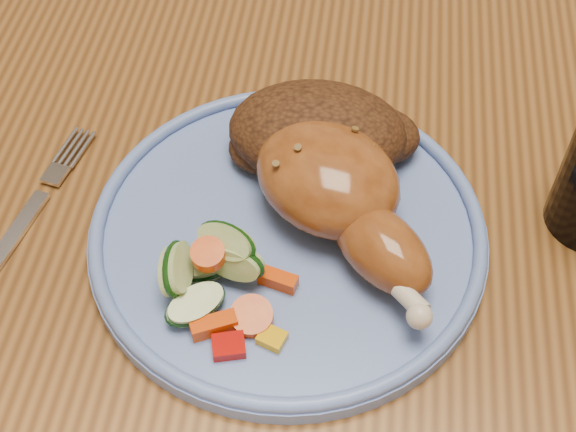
{
  "coord_description": "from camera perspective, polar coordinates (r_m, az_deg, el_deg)",
  "views": [
    {
      "loc": [
        -0.02,
        -0.44,
        1.2
      ],
      "look_at": [
        -0.06,
        -0.1,
        0.78
      ],
      "focal_mm": 50.0,
      "sensor_mm": 36.0,
      "label": 1
    }
  ],
  "objects": [
    {
      "name": "dining_table",
      "position": [
        0.69,
        6.4,
        0.61
      ],
      "size": [
        0.9,
        1.4,
        0.75
      ],
      "color": "brown",
      "rests_on": "ground"
    },
    {
      "name": "plate",
      "position": [
        0.56,
        0.0,
        -1.33
      ],
      "size": [
        0.28,
        0.28,
        0.01
      ],
      "primitive_type": "cylinder",
      "color": "#5C77BE",
      "rests_on": "dining_table"
    },
    {
      "name": "plate_rim",
      "position": [
        0.55,
        0.0,
        -0.65
      ],
      "size": [
        0.27,
        0.27,
        0.01
      ],
      "primitive_type": "torus",
      "color": "#5C77BE",
      "rests_on": "plate"
    },
    {
      "name": "chicken_leg",
      "position": [
        0.54,
        3.73,
        1.57
      ],
      "size": [
        0.16,
        0.17,
        0.06
      ],
      "color": "brown",
      "rests_on": "plate"
    },
    {
      "name": "rice_pilaf",
      "position": [
        0.58,
        2.37,
        5.85
      ],
      "size": [
        0.14,
        0.09,
        0.06
      ],
      "color": "#422310",
      "rests_on": "plate"
    },
    {
      "name": "vegetable_pile",
      "position": [
        0.51,
        -5.38,
        -4.22
      ],
      "size": [
        0.09,
        0.1,
        0.05
      ],
      "color": "#A50A05",
      "rests_on": "plate"
    },
    {
      "name": "fork",
      "position": [
        0.6,
        -18.22,
        -0.23
      ],
      "size": [
        0.04,
        0.15,
        0.0
      ],
      "color": "silver",
      "rests_on": "dining_table"
    }
  ]
}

